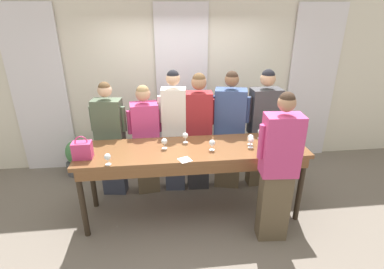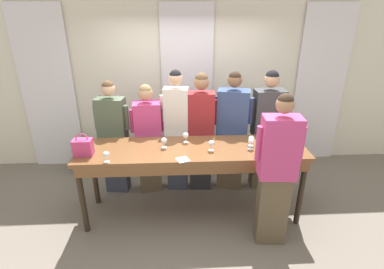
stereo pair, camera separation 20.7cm
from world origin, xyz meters
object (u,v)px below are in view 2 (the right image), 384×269
object	(u,v)px
wine_glass_center_right	(262,134)
wine_glass_back_right	(274,130)
guest_striped_shirt	(201,131)
host_pouring	(276,172)
wine_glass_front_left	(106,155)
wine_glass_front_mid	(186,136)
wine_glass_center_left	(251,139)
wine_glass_back_left	(264,151)
guest_pink_top	(148,139)
wine_bottle	(282,146)
guest_navy_coat	(232,132)
wine_glass_back_mid	(211,144)
potted_plant	(81,156)
guest_olive_jacket	(114,137)
guest_beige_cap	(267,130)
wine_glass_center_mid	(282,133)
wine_glass_front_right	(251,142)
tasting_bar	(192,156)
wine_glass_near_host	(164,141)
guest_cream_sweater	(177,130)
handbag	(83,147)

from	to	relation	value
wine_glass_center_right	wine_glass_back_right	bearing A→B (deg)	29.33
guest_striped_shirt	host_pouring	distance (m)	1.41
wine_glass_front_left	wine_glass_front_mid	size ratio (longest dim) A/B	1.00
wine_glass_center_left	wine_glass_back_left	distance (m)	0.34
wine_glass_front_left	guest_pink_top	xyz separation A→B (m)	(0.39, 0.95, -0.24)
wine_bottle	guest_navy_coat	bearing A→B (deg)	116.62
wine_glass_back_mid	guest_pink_top	world-z (taller)	guest_pink_top
wine_glass_center_left	potted_plant	xyz separation A→B (m)	(-2.57, 1.24, -0.80)
guest_olive_jacket	guest_beige_cap	world-z (taller)	guest_beige_cap
wine_bottle	guest_navy_coat	size ratio (longest dim) A/B	0.17
wine_glass_center_left	wine_glass_center_mid	bearing A→B (deg)	20.43
wine_glass_center_left	wine_glass_back_mid	bearing A→B (deg)	-168.54
guest_striped_shirt	guest_beige_cap	xyz separation A→B (m)	(0.97, -0.00, -0.00)
wine_glass_back_mid	potted_plant	xyz separation A→B (m)	(-2.06, 1.35, -0.80)
wine_glass_front_mid	wine_glass_front_right	world-z (taller)	same
guest_pink_top	wine_glass_center_mid	bearing A→B (deg)	-13.96
wine_glass_front_left	potted_plant	size ratio (longest dim) A/B	0.23
tasting_bar	wine_glass_back_mid	size ratio (longest dim) A/B	21.01
wine_glass_center_mid	guest_pink_top	size ratio (longest dim) A/B	0.08
guest_pink_top	wine_glass_back_right	bearing A→B (deg)	-11.32
wine_glass_center_mid	wine_glass_near_host	distance (m)	1.56
wine_glass_center_mid	guest_pink_top	world-z (taller)	guest_pink_top
wine_glass_front_mid	guest_cream_sweater	distance (m)	0.49
wine_glass_back_right	wine_glass_center_mid	bearing A→B (deg)	-52.64
tasting_bar	wine_glass_front_mid	distance (m)	0.29
wine_glass_back_right	guest_olive_jacket	distance (m)	2.26
wine_glass_center_left	guest_cream_sweater	size ratio (longest dim) A/B	0.07
wine_glass_back_mid	wine_glass_back_left	bearing A→B (deg)	-20.96
wine_glass_front_left	wine_glass_back_left	world-z (taller)	same
wine_glass_near_host	guest_navy_coat	size ratio (longest dim) A/B	0.07
guest_olive_jacket	wine_bottle	bearing A→B (deg)	-21.96
tasting_bar	wine_glass_back_left	distance (m)	0.89
handbag	wine_glass_center_right	distance (m)	2.26
wine_glass_front_left	wine_glass_back_mid	size ratio (longest dim) A/B	1.00
wine_glass_front_right	potted_plant	xyz separation A→B (m)	(-2.55, 1.33, -0.80)
guest_olive_jacket	guest_pink_top	size ratio (longest dim) A/B	1.04
wine_glass_front_left	guest_cream_sweater	bearing A→B (deg)	50.00
wine_glass_center_right	wine_glass_near_host	xyz separation A→B (m)	(-1.29, -0.16, 0.00)
guest_olive_jacket	guest_cream_sweater	distance (m)	0.92
tasting_bar	guest_olive_jacket	size ratio (longest dim) A/B	1.67
guest_cream_sweater	wine_glass_front_mid	bearing A→B (deg)	-75.88
wine_glass_near_host	potted_plant	bearing A→B (deg)	139.96
tasting_bar	host_pouring	xyz separation A→B (m)	(0.90, -0.54, 0.05)
wine_glass_front_right	guest_navy_coat	xyz separation A→B (m)	(-0.11, 0.70, -0.16)
wine_glass_back_mid	wine_glass_front_left	bearing A→B (deg)	-169.26
guest_pink_top	guest_beige_cap	xyz separation A→B (m)	(1.74, 0.00, 0.10)
wine_glass_back_mid	guest_striped_shirt	distance (m)	0.74
handbag	wine_glass_front_right	bearing A→B (deg)	1.58
guest_striped_shirt	guest_navy_coat	size ratio (longest dim) A/B	0.99
guest_olive_jacket	wine_glass_center_right	bearing A→B (deg)	-12.43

